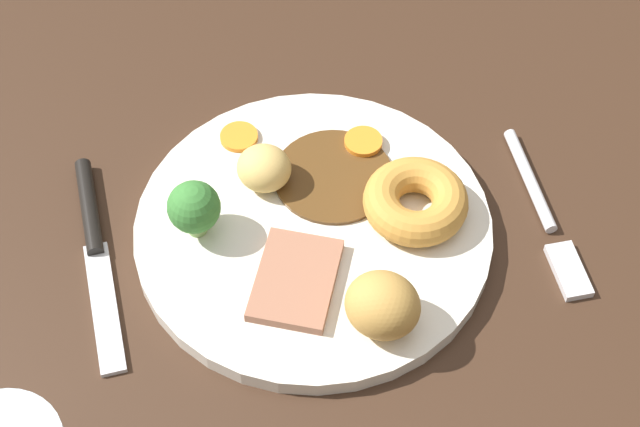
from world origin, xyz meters
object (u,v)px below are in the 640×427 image
Objects in this scene: broccoli_floret at (194,208)px; knife at (95,244)px; yorkshire_pudding at (416,201)px; carrot_coin_front at (363,143)px; roast_potato_left at (383,305)px; dinner_plate at (320,228)px; fork at (545,216)px; carrot_coin_back at (239,137)px; meat_slice_main at (296,280)px; roast_potato_right at (264,168)px.

knife is (7.35, -1.12, -3.54)cm from broccoli_floret.
carrot_coin_front is (2.02, -6.94, -0.96)cm from yorkshire_pudding.
dinner_plate is at bearing -76.66° from roast_potato_left.
fork is 32.58cm from knife.
dinner_plate is 9.28cm from broccoli_floret.
carrot_coin_front is 9.46cm from carrot_coin_back.
roast_potato_left is at bearing 138.84° from meat_slice_main.
meat_slice_main is 10.37cm from yorkshire_pudding.
carrot_coin_back is 0.63× the size of broccoli_floret.
carrot_coin_front is 1.00× the size of carrot_coin_back.
carrot_coin_back is at bearing -41.29° from yorkshire_pudding.
carrot_coin_front is 14.47cm from broccoli_floret.
carrot_coin_front is at bearing -127.14° from dinner_plate.
broccoli_floret is at bearing -97.12° from fork.
broccoli_floret is (15.37, -1.85, 1.29)cm from yorkshire_pudding.
dinner_plate is 5.11× the size of roast_potato_left.
dinner_plate is at bearing 115.29° from carrot_coin_back.
roast_potato_left reaches higher than carrot_coin_front.
dinner_plate is 5.61× the size of broccoli_floret.
roast_potato_right is 0.88× the size of broccoli_floret.
meat_slice_main is at bearing -82.02° from fork.
yorkshire_pudding is (-6.78, 0.65, 2.00)cm from dinner_plate.
roast_potato_right is (9.92, -5.09, 0.31)cm from yorkshire_pudding.
roast_potato_right is (0.41, -9.12, 1.21)cm from meat_slice_main.
broccoli_floret is 0.25× the size of knife.
roast_potato_right reaches higher than fork.
roast_potato_left is at bearing 111.49° from roast_potato_right.
meat_slice_main is 0.39× the size of knife.
broccoli_floret is at bearing -6.88° from yorkshire_pudding.
fork is at bearing 79.80° from knife.
carrot_coin_back is (4.28, -9.06, 0.90)cm from dinner_plate.
carrot_coin_front is 0.19× the size of fork.
meat_slice_main is 0.48× the size of fork.
dinner_plate is 3.40× the size of yorkshire_pudding.
carrot_coin_front reaches higher than dinner_plate.
broccoli_floret reaches higher than carrot_coin_front.
roast_potato_left is 15.54cm from carrot_coin_front.
broccoli_floret reaches higher than dinner_plate.
dinner_plate is 16.47cm from fork.
roast_potato_right is 20.76cm from fork.
yorkshire_pudding is at bearing 80.53° from knife.
roast_potato_right is 1.38× the size of carrot_coin_back.
carrot_coin_front is (-7.50, -10.96, -0.06)cm from meat_slice_main.
dinner_plate is 8.84× the size of carrot_coin_back.
knife is at bearing 10.86° from carrot_coin_front.
dinner_plate is 16.11cm from knife.
carrot_coin_back is (9.04, -2.77, -0.14)cm from carrot_coin_front.
carrot_coin_back is (1.54, -13.73, -0.20)cm from meat_slice_main.
fork is (-14.19, -6.60, -3.17)cm from roast_potato_left.
fork is at bearing 170.09° from yorkshire_pudding.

